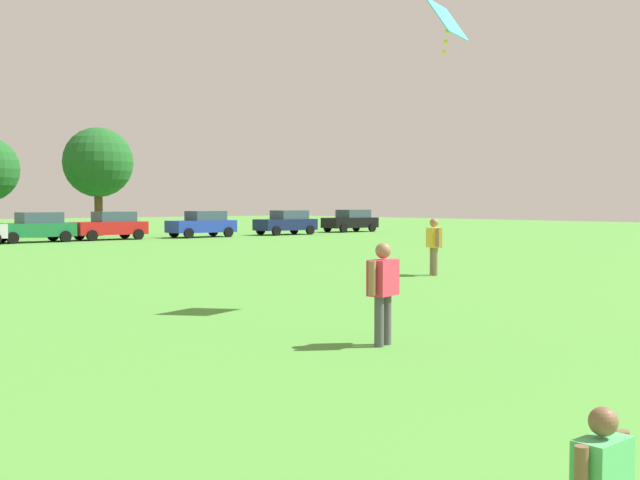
% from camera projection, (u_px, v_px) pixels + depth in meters
% --- Properties ---
extents(adult_bystander, '(0.74, 0.42, 1.61)m').
position_uv_depth(adult_bystander, '(383.00, 285.00, 12.41)').
color(adult_bystander, '#4C4C51').
rests_on(adult_bystander, ground).
extents(bystander_near_trees, '(0.55, 0.75, 1.75)m').
position_uv_depth(bystander_near_trees, '(434.00, 241.00, 24.41)').
color(bystander_near_trees, '#8C7259').
rests_on(bystander_near_trees, ground).
extents(kite, '(1.31, 0.91, 1.12)m').
position_uv_depth(kite, '(447.00, 22.00, 16.63)').
color(kite, '#3FBFE5').
extents(parked_car_green_4, '(4.30, 2.02, 1.68)m').
position_uv_depth(parked_car_green_4, '(35.00, 227.00, 44.53)').
color(parked_car_green_4, '#196B38').
rests_on(parked_car_green_4, ground).
extents(parked_car_red_5, '(4.30, 2.02, 1.68)m').
position_uv_depth(parked_car_red_5, '(110.00, 225.00, 47.61)').
color(parked_car_red_5, red).
rests_on(parked_car_red_5, ground).
extents(parked_car_blue_6, '(4.30, 2.02, 1.68)m').
position_uv_depth(parked_car_blue_6, '(202.00, 224.00, 51.06)').
color(parked_car_blue_6, '#1E38AD').
rests_on(parked_car_blue_6, ground).
extents(parked_car_navy_7, '(4.30, 2.02, 1.68)m').
position_uv_depth(parked_car_navy_7, '(286.00, 222.00, 55.05)').
color(parked_car_navy_7, '#141E4C').
rests_on(parked_car_navy_7, ground).
extents(parked_car_black_8, '(4.30, 2.02, 1.68)m').
position_uv_depth(parked_car_black_8, '(351.00, 221.00, 60.39)').
color(parked_car_black_8, black).
rests_on(parked_car_black_8, ground).
extents(tree_far_right, '(4.62, 4.62, 7.19)m').
position_uv_depth(tree_far_right, '(98.00, 163.00, 52.88)').
color(tree_far_right, brown).
rests_on(tree_far_right, ground).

